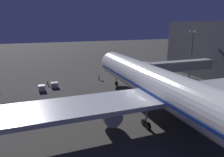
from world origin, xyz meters
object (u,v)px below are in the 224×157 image
at_px(airliner_at_gate, 174,94).
at_px(traffic_cone_nose_starboard, 103,81).
at_px(baggage_container_near_belt, 54,85).
at_px(traffic_cone_nose_port, 116,79).
at_px(ground_crew_by_belt_loader, 48,82).
at_px(ground_crew_under_port_wing, 99,77).
at_px(jet_bridge, 170,67).
at_px(apron_floodlight_mast, 192,50).
at_px(baggage_container_far_row, 42,88).

distance_m(airliner_at_gate, traffic_cone_nose_starboard, 31.12).
height_order(baggage_container_near_belt, traffic_cone_nose_port, baggage_container_near_belt).
height_order(ground_crew_by_belt_loader, ground_crew_under_port_wing, ground_crew_under_port_wing).
bearing_deg(traffic_cone_nose_port, jet_bridge, 127.88).
height_order(airliner_at_gate, apron_floodlight_mast, airliner_at_gate).
distance_m(jet_bridge, apron_floodlight_mast, 15.67).
height_order(baggage_container_near_belt, ground_crew_under_port_wing, ground_crew_under_port_wing).
bearing_deg(traffic_cone_nose_port, traffic_cone_nose_starboard, 0.00).
xyz_separation_m(baggage_container_near_belt, traffic_cone_nose_port, (-18.58, -1.08, -0.43)).
bearing_deg(ground_crew_under_port_wing, ground_crew_by_belt_loader, 1.07).
bearing_deg(apron_floodlight_mast, ground_crew_by_belt_loader, -9.16).
bearing_deg(baggage_container_far_row, ground_crew_by_belt_loader, -109.96).
height_order(jet_bridge, ground_crew_by_belt_loader, jet_bridge).
distance_m(baggage_container_far_row, traffic_cone_nose_starboard, 17.79).
relative_size(airliner_at_gate, traffic_cone_nose_starboard, 117.56).
distance_m(jet_bridge, ground_crew_under_port_wing, 21.71).
height_order(jet_bridge, traffic_cone_nose_starboard, jet_bridge).
relative_size(baggage_container_near_belt, traffic_cone_nose_port, 3.40).
bearing_deg(baggage_container_near_belt, ground_crew_under_port_wing, -166.47).
bearing_deg(ground_crew_under_port_wing, traffic_cone_nose_port, 156.13).
bearing_deg(ground_crew_under_port_wing, airliner_at_gate, 94.83).
bearing_deg(traffic_cone_nose_starboard, jet_bridge, 138.29).
relative_size(baggage_container_near_belt, ground_crew_under_port_wing, 1.01).
xyz_separation_m(airliner_at_gate, traffic_cone_nose_starboard, (2.20, -30.54, -5.58)).
bearing_deg(jet_bridge, airliner_at_gate, 55.61).
distance_m(jet_bridge, ground_crew_by_belt_loader, 33.86).
relative_size(apron_floodlight_mast, traffic_cone_nose_port, 26.94).
height_order(baggage_container_near_belt, traffic_cone_nose_starboard, baggage_container_near_belt).
bearing_deg(baggage_container_far_row, jet_bridge, 162.93).
xyz_separation_m(jet_bridge, traffic_cone_nose_port, (9.95, -12.79, -5.68)).
bearing_deg(ground_crew_by_belt_loader, apron_floodlight_mast, 170.84).
bearing_deg(ground_crew_by_belt_loader, traffic_cone_nose_starboard, 173.07).
xyz_separation_m(airliner_at_gate, baggage_container_near_belt, (16.38, -29.46, -5.15)).
relative_size(baggage_container_near_belt, traffic_cone_nose_starboard, 3.40).
relative_size(ground_crew_by_belt_loader, traffic_cone_nose_starboard, 3.16).
xyz_separation_m(baggage_container_near_belt, ground_crew_under_port_wing, (-13.62, -3.28, 0.32)).
relative_size(baggage_container_far_row, traffic_cone_nose_starboard, 3.14).
bearing_deg(ground_crew_by_belt_loader, jet_bridge, 153.96).
bearing_deg(traffic_cone_nose_starboard, baggage_container_far_row, 9.72).
distance_m(apron_floodlight_mast, ground_crew_by_belt_loader, 44.69).
relative_size(airliner_at_gate, traffic_cone_nose_port, 117.56).
height_order(ground_crew_under_port_wing, traffic_cone_nose_starboard, ground_crew_under_port_wing).
relative_size(apron_floodlight_mast, baggage_container_near_belt, 7.92).
distance_m(ground_crew_by_belt_loader, traffic_cone_nose_port, 20.24).
distance_m(airliner_at_gate, traffic_cone_nose_port, 31.12).
xyz_separation_m(apron_floodlight_mast, baggage_container_near_belt, (41.88, -4.01, -8.08)).
relative_size(baggage_container_far_row, ground_crew_by_belt_loader, 1.00).
height_order(baggage_container_far_row, traffic_cone_nose_port, baggage_container_far_row).
xyz_separation_m(ground_crew_by_belt_loader, traffic_cone_nose_starboard, (-15.74, 1.91, -0.68)).
bearing_deg(jet_bridge, baggage_container_near_belt, -22.31).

